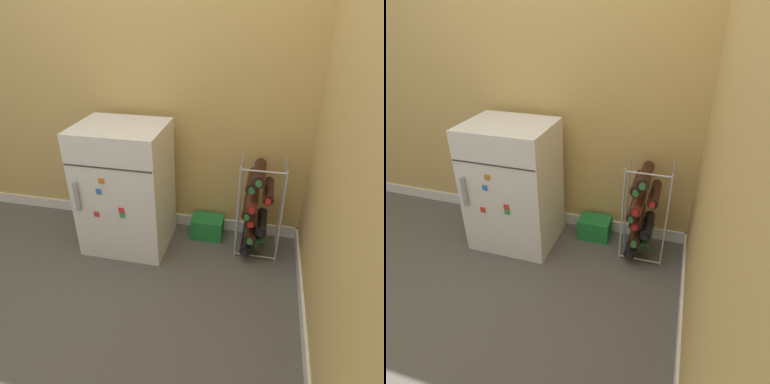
# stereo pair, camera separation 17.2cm
# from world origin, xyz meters

# --- Properties ---
(ground_plane) EXTENTS (14.00, 14.00, 0.00)m
(ground_plane) POSITION_xyz_m (0.00, 0.00, 0.00)
(ground_plane) COLOR #56544F
(wall_back) EXTENTS (6.71, 0.07, 2.50)m
(wall_back) POSITION_xyz_m (0.00, 0.56, 1.24)
(wall_back) COLOR tan
(wall_back) RESTS_ON ground_plane
(mini_fridge) EXTENTS (0.58, 0.50, 0.90)m
(mini_fridge) POSITION_xyz_m (-0.36, 0.22, 0.45)
(mini_fridge) COLOR white
(mini_fridge) RESTS_ON ground_plane
(wine_rack) EXTENTS (0.29, 0.33, 0.69)m
(wine_rack) POSITION_xyz_m (0.53, 0.31, 0.34)
(wine_rack) COLOR #B2B2B7
(wine_rack) RESTS_ON ground_plane
(soda_box) EXTENTS (0.23, 0.16, 0.16)m
(soda_box) POSITION_xyz_m (0.18, 0.41, 0.08)
(soda_box) COLOR #1E7F38
(soda_box) RESTS_ON ground_plane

